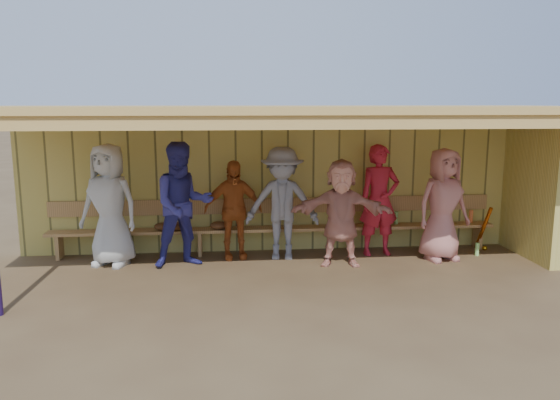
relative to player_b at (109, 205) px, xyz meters
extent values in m
plane|color=brown|center=(2.66, -0.63, -0.97)|extent=(90.00, 90.00, 0.00)
imported|color=beige|center=(0.00, 0.00, 0.00)|extent=(1.09, 0.89, 1.93)
imported|color=#34338E|center=(1.15, -0.16, 0.01)|extent=(1.12, 0.98, 1.96)
imported|color=#B4511C|center=(1.93, 0.18, -0.15)|extent=(1.00, 0.53, 1.63)
imported|color=gray|center=(2.73, 0.09, -0.04)|extent=(1.28, 0.84, 1.85)
imported|color=#E2967F|center=(3.62, -0.36, -0.12)|extent=(1.63, 0.74, 1.69)
imported|color=red|center=(4.38, 0.18, -0.03)|extent=(0.71, 0.50, 1.87)
imported|color=#BF746B|center=(5.32, -0.22, -0.05)|extent=(1.00, 0.76, 1.84)
cube|color=#CCBA57|center=(2.66, 0.72, 0.23)|extent=(8.60, 0.20, 2.40)
cube|color=#CCBA57|center=(6.86, -0.18, 0.23)|extent=(0.20, 1.62, 2.40)
cube|color=tan|center=(2.66, -0.63, 1.48)|extent=(8.80, 3.20, 0.10)
cube|color=tan|center=(2.66, -2.13, 1.35)|extent=(8.80, 0.10, 0.18)
cube|color=tan|center=(-1.14, -0.63, 1.34)|extent=(0.08, 3.00, 0.16)
cube|color=tan|center=(-0.19, -0.63, 1.34)|extent=(0.08, 3.00, 0.16)
cube|color=tan|center=(0.76, -0.63, 1.34)|extent=(0.08, 3.00, 0.16)
cube|color=tan|center=(1.71, -0.63, 1.34)|extent=(0.08, 3.00, 0.16)
cube|color=tan|center=(2.66, -0.63, 1.34)|extent=(0.08, 3.00, 0.16)
cube|color=tan|center=(3.61, -0.63, 1.34)|extent=(0.08, 3.00, 0.16)
cube|color=tan|center=(4.56, -0.63, 1.34)|extent=(0.08, 3.00, 0.16)
cube|color=tan|center=(5.51, -0.63, 1.34)|extent=(0.08, 3.00, 0.16)
cube|color=tan|center=(6.46, -0.63, 1.34)|extent=(0.08, 3.00, 0.16)
cube|color=tan|center=(2.66, 0.43, -0.54)|extent=(7.60, 0.32, 0.05)
cube|color=tan|center=(2.66, 0.59, -0.17)|extent=(7.60, 0.04, 0.26)
cube|color=tan|center=(-0.94, 0.43, -0.77)|extent=(0.06, 0.29, 0.40)
cube|color=tan|center=(1.37, 0.43, -0.77)|extent=(0.06, 0.29, 0.40)
cube|color=tan|center=(3.95, 0.43, -0.77)|extent=(0.06, 0.29, 0.40)
cube|color=tan|center=(6.26, 0.43, -0.77)|extent=(0.06, 0.29, 0.40)
cylinder|color=#D56119|center=(6.26, 0.23, -0.57)|extent=(0.13, 0.41, 0.80)
sphere|color=gold|center=(6.31, 0.23, -0.93)|extent=(0.08, 0.08, 0.08)
ellipsoid|color=#593319|center=(0.77, 0.38, -0.45)|extent=(0.30, 0.24, 0.14)
ellipsoid|color=#593319|center=(0.98, 0.38, -0.45)|extent=(0.30, 0.24, 0.14)
ellipsoid|color=#593319|center=(1.69, 0.38, -0.45)|extent=(0.30, 0.24, 0.14)
cylinder|color=#8BC261|center=(4.78, 0.48, -0.41)|extent=(0.07, 0.07, 0.22)
cylinder|color=orange|center=(6.14, 0.48, -0.41)|extent=(0.07, 0.07, 0.22)
cylinder|color=#95DD6E|center=(6.03, -0.07, -0.86)|extent=(0.07, 0.07, 0.22)
camera|label=1|loc=(1.85, -8.61, 1.58)|focal=35.00mm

